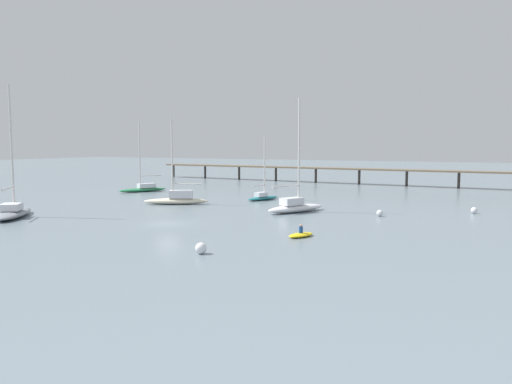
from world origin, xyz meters
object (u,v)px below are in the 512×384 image
(dinghy_yellow, at_px, (301,235))
(mooring_buoy_near, at_px, (474,210))
(mooring_buoy_outer, at_px, (380,213))
(sailboat_cream, at_px, (177,198))
(sailboat_green, at_px, (143,187))
(mooring_buoy_mid, at_px, (201,248))
(sailboat_gray, at_px, (13,211))
(pier, at_px, (437,165))
(sailboat_teal, at_px, (263,196))
(sailboat_white, at_px, (295,205))

(dinghy_yellow, height_order, mooring_buoy_near, dinghy_yellow)
(dinghy_yellow, distance_m, mooring_buoy_outer, 16.21)
(mooring_buoy_near, height_order, mooring_buoy_outer, mooring_buoy_near)
(sailboat_cream, xyz_separation_m, sailboat_green, (-15.55, 12.44, -0.08))
(sailboat_cream, bearing_deg, mooring_buoy_mid, -52.12)
(sailboat_gray, relative_size, mooring_buoy_near, 19.98)
(pier, xyz_separation_m, sailboat_green, (-44.03, -30.90, -3.43))
(sailboat_teal, distance_m, mooring_buoy_outer, 21.04)
(mooring_buoy_mid, bearing_deg, sailboat_green, 133.06)
(sailboat_cream, bearing_deg, pier, 56.69)
(sailboat_cream, height_order, sailboat_green, sailboat_green)
(mooring_buoy_near, distance_m, mooring_buoy_outer, 11.86)
(mooring_buoy_mid, bearing_deg, sailboat_cream, 127.88)
(mooring_buoy_mid, distance_m, mooring_buoy_near, 36.92)
(sailboat_green, xyz_separation_m, mooring_buoy_outer, (42.73, -11.97, -0.36))
(sailboat_teal, bearing_deg, sailboat_cream, -130.48)
(sailboat_cream, height_order, mooring_buoy_outer, sailboat_cream)
(mooring_buoy_near, bearing_deg, pier, 102.87)
(sailboat_teal, relative_size, mooring_buoy_mid, 11.02)
(sailboat_teal, distance_m, mooring_buoy_mid, 36.54)
(dinghy_yellow, bearing_deg, sailboat_gray, -175.18)
(sailboat_green, bearing_deg, dinghy_yellow, -35.31)
(dinghy_yellow, relative_size, mooring_buoy_near, 4.15)
(mooring_buoy_mid, bearing_deg, sailboat_gray, 166.52)
(sailboat_green, relative_size, mooring_buoy_outer, 16.43)
(sailboat_teal, relative_size, sailboat_green, 0.79)
(pier, distance_m, sailboat_cream, 51.96)
(pier, xyz_separation_m, sailboat_teal, (-20.22, -33.66, -3.51))
(sailboat_teal, xyz_separation_m, sailboat_gray, (-17.64, -27.83, 0.11))
(dinghy_yellow, xyz_separation_m, mooring_buoy_mid, (-4.19, -9.72, 0.22))
(sailboat_cream, height_order, sailboat_teal, sailboat_cream)
(sailboat_green, bearing_deg, sailboat_cream, -38.65)
(sailboat_white, height_order, sailboat_gray, sailboat_gray)
(mooring_buoy_outer, bearing_deg, pier, 88.26)
(mooring_buoy_outer, bearing_deg, dinghy_yellow, -102.34)
(sailboat_white, distance_m, dinghy_yellow, 16.22)
(mooring_buoy_outer, bearing_deg, sailboat_teal, 154.05)
(dinghy_yellow, bearing_deg, mooring_buoy_mid, -113.34)
(sailboat_cream, xyz_separation_m, sailboat_white, (17.32, -0.47, 0.02))
(mooring_buoy_mid, xyz_separation_m, mooring_buoy_near, (17.12, 32.70, -0.06))
(sailboat_white, bearing_deg, mooring_buoy_near, 22.72)
(pier, relative_size, sailboat_gray, 5.90)
(sailboat_gray, relative_size, mooring_buoy_outer, 20.23)
(dinghy_yellow, bearing_deg, sailboat_cream, 147.05)
(mooring_buoy_outer, bearing_deg, mooring_buoy_mid, -106.68)
(sailboat_gray, bearing_deg, sailboat_cream, 62.66)
(mooring_buoy_mid, distance_m, mooring_buoy_outer, 26.67)
(sailboat_teal, xyz_separation_m, sailboat_green, (-23.81, 2.77, 0.08))
(sailboat_teal, bearing_deg, sailboat_gray, -122.37)
(dinghy_yellow, distance_m, mooring_buoy_mid, 10.59)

